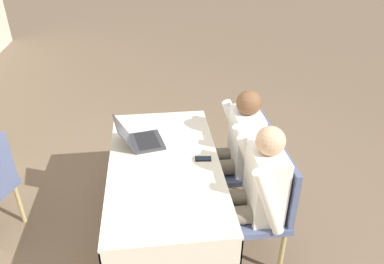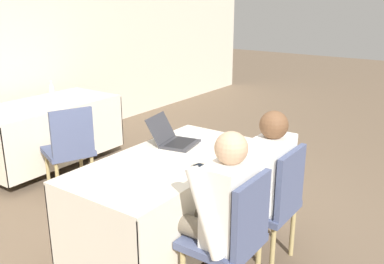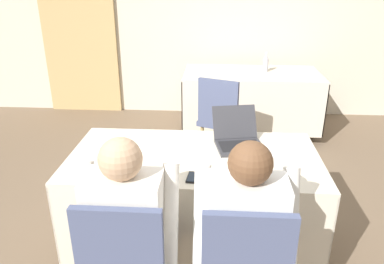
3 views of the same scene
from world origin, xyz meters
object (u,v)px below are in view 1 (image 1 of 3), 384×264
cell_phone (203,159)px  chair_near_left (266,206)px  person_white_shirt (236,147)px  person_checkered_shirt (254,190)px  chair_near_right (247,162)px  laptop (140,139)px

cell_phone → chair_near_left: chair_near_left is taller
cell_phone → person_white_shirt: bearing=-43.3°
chair_near_left → person_checkered_shirt: person_checkered_shirt is taller
cell_phone → person_white_shirt: person_white_shirt is taller
chair_near_left → chair_near_right: 0.57m
chair_near_left → person_white_shirt: (0.57, 0.10, 0.16)m
laptop → person_checkered_shirt: (-0.58, -0.79, -0.13)m
person_checkered_shirt → laptop: bearing=-126.0°
chair_near_left → person_checkered_shirt: bearing=-90.0°
person_white_shirt → person_checkered_shirt: bearing=0.0°
laptop → chair_near_right: (-0.00, -0.89, -0.29)m
person_checkered_shirt → chair_near_right: bearing=169.8°
laptop → chair_near_left: laptop is taller
chair_near_left → person_white_shirt: 0.60m
laptop → cell_phone: 0.55m
cell_phone → person_white_shirt: size_ratio=0.11×
chair_near_left → person_checkered_shirt: size_ratio=0.78×
laptop → person_checkered_shirt: size_ratio=0.35×
person_checkered_shirt → person_white_shirt: (0.57, 0.00, 0.00)m
cell_phone → chair_near_left: bearing=-118.9°
chair_near_right → laptop: bearing=-90.1°
laptop → person_white_shirt: 0.80m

